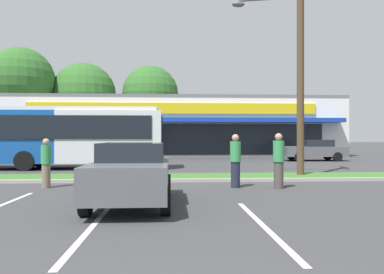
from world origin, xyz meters
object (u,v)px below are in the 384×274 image
at_px(car_2, 132,173).
at_px(pedestrian_by_pole, 279,161).
at_px(car_1, 314,150).
at_px(utility_pole, 297,44).
at_px(pedestrian_near_bench, 235,161).
at_px(pedestrian_mid, 46,163).
at_px(city_bus, 50,136).

height_order(car_2, pedestrian_by_pole, pedestrian_by_pole).
distance_m(car_1, pedestrian_by_pole, 15.78).
bearing_deg(utility_pole, pedestrian_near_bench, -135.30).
height_order(utility_pole, pedestrian_near_bench, utility_pole).
xyz_separation_m(pedestrian_near_bench, pedestrian_by_pole, (1.38, -0.30, 0.02)).
distance_m(car_2, pedestrian_near_bench, 4.38).
bearing_deg(car_1, utility_pole, 65.66).
relative_size(car_2, pedestrian_near_bench, 2.39).
relative_size(car_2, pedestrian_mid, 2.60).
relative_size(utility_pole, car_2, 2.47).
xyz_separation_m(utility_pole, pedestrian_by_pole, (-1.76, -3.41, -4.70)).
xyz_separation_m(utility_pole, car_1, (4.92, 10.88, -4.84)).
height_order(car_1, car_2, car_2).
distance_m(car_2, pedestrian_by_pole, 5.29).
relative_size(car_2, pedestrian_by_pole, 2.35).
distance_m(city_bus, car_1, 17.69).
bearing_deg(pedestrian_mid, utility_pole, -159.33).
bearing_deg(car_2, city_bus, -153.91).
xyz_separation_m(utility_pole, pedestrian_near_bench, (-3.15, -3.11, -4.72)).
height_order(city_bus, car_2, city_bus).
bearing_deg(pedestrian_near_bench, car_1, -45.91).
xyz_separation_m(pedestrian_near_bench, pedestrian_mid, (-6.31, 0.30, -0.07)).
height_order(car_2, pedestrian_mid, pedestrian_mid).
xyz_separation_m(city_bus, car_2, (5.41, -11.06, -0.97)).
bearing_deg(city_bus, car_1, 19.95).
bearing_deg(car_2, pedestrian_near_bench, 134.41).
height_order(utility_pole, pedestrian_by_pole, utility_pole).
xyz_separation_m(car_1, pedestrian_by_pole, (-6.69, -14.29, 0.14)).
distance_m(car_1, pedestrian_near_bench, 16.15).
bearing_deg(city_bus, pedestrian_by_pole, -39.78).
bearing_deg(pedestrian_mid, city_bus, -69.70).
bearing_deg(utility_pole, car_2, -135.44).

